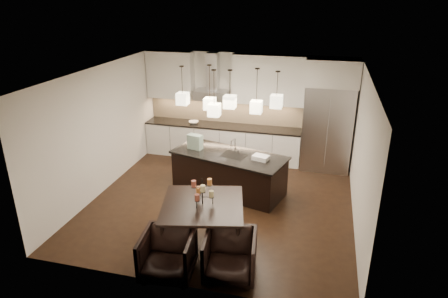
% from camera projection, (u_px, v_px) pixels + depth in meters
% --- Properties ---
extents(floor, '(5.50, 5.50, 0.02)m').
position_uv_depth(floor, '(222.00, 202.00, 8.71)').
color(floor, black).
rests_on(floor, ground).
extents(ceiling, '(5.50, 5.50, 0.02)m').
position_uv_depth(ceiling, '(221.00, 73.00, 7.67)').
color(ceiling, white).
rests_on(ceiling, wall_back).
extents(wall_back, '(5.50, 0.02, 2.80)m').
position_uv_depth(wall_back, '(248.00, 106.00, 10.67)').
color(wall_back, silver).
rests_on(wall_back, ground).
extents(wall_front, '(5.50, 0.02, 2.80)m').
position_uv_depth(wall_front, '(172.00, 207.00, 5.70)').
color(wall_front, silver).
rests_on(wall_front, ground).
extents(wall_left, '(0.02, 5.50, 2.80)m').
position_uv_depth(wall_left, '(101.00, 130.00, 8.83)').
color(wall_left, silver).
rests_on(wall_left, ground).
extents(wall_right, '(0.02, 5.50, 2.80)m').
position_uv_depth(wall_right, '(362.00, 154.00, 7.54)').
color(wall_right, silver).
rests_on(wall_right, ground).
extents(refrigerator, '(1.20, 0.72, 2.15)m').
position_uv_depth(refrigerator, '(327.00, 128.00, 9.96)').
color(refrigerator, '#B7B7BA').
rests_on(refrigerator, floor).
extents(fridge_panel, '(1.26, 0.72, 0.65)m').
position_uv_depth(fridge_panel, '(333.00, 72.00, 9.44)').
color(fridge_panel, silver).
rests_on(fridge_panel, refrigerator).
extents(lower_cabinets, '(4.21, 0.62, 0.88)m').
position_uv_depth(lower_cabinets, '(222.00, 142.00, 10.87)').
color(lower_cabinets, silver).
rests_on(lower_cabinets, floor).
extents(countertop, '(4.21, 0.66, 0.04)m').
position_uv_depth(countertop, '(222.00, 126.00, 10.70)').
color(countertop, black).
rests_on(countertop, lower_cabinets).
extents(backsplash, '(4.21, 0.02, 0.63)m').
position_uv_depth(backsplash, '(225.00, 111.00, 10.85)').
color(backsplash, '#CAB48F').
rests_on(backsplash, countertop).
extents(upper_cab_left, '(1.25, 0.35, 1.25)m').
position_uv_depth(upper_cab_left, '(170.00, 75.00, 10.70)').
color(upper_cab_left, silver).
rests_on(upper_cab_left, wall_back).
extents(upper_cab_right, '(1.85, 0.35, 1.25)m').
position_uv_depth(upper_cab_right, '(269.00, 80.00, 10.08)').
color(upper_cab_right, silver).
rests_on(upper_cab_right, wall_back).
extents(hood_canopy, '(0.90, 0.52, 0.24)m').
position_uv_depth(hood_canopy, '(212.00, 95.00, 10.51)').
color(hood_canopy, '#B7B7BA').
rests_on(hood_canopy, wall_back).
extents(hood_chimney, '(0.30, 0.28, 0.96)m').
position_uv_depth(hood_chimney, '(213.00, 71.00, 10.39)').
color(hood_chimney, '#B7B7BA').
rests_on(hood_chimney, hood_canopy).
extents(fruit_bowl, '(0.32, 0.32, 0.06)m').
position_uv_depth(fruit_bowl, '(194.00, 122.00, 10.82)').
color(fruit_bowl, silver).
rests_on(fruit_bowl, countertop).
extents(island_body, '(2.63, 1.59, 0.86)m').
position_uv_depth(island_body, '(229.00, 173.00, 9.01)').
color(island_body, black).
rests_on(island_body, floor).
extents(island_top, '(2.72, 1.68, 0.04)m').
position_uv_depth(island_top, '(229.00, 155.00, 8.85)').
color(island_top, black).
rests_on(island_top, island_body).
extents(faucet, '(0.16, 0.25, 0.37)m').
position_uv_depth(faucet, '(235.00, 146.00, 8.80)').
color(faucet, silver).
rests_on(faucet, island_top).
extents(tote_bag, '(0.37, 0.26, 0.33)m').
position_uv_depth(tote_bag, '(195.00, 142.00, 9.09)').
color(tote_bag, '#1E502F').
rests_on(tote_bag, island_top).
extents(food_container, '(0.38, 0.31, 0.10)m').
position_uv_depth(food_container, '(261.00, 158.00, 8.53)').
color(food_container, silver).
rests_on(food_container, island_top).
extents(dining_table, '(1.67, 1.67, 0.84)m').
position_uv_depth(dining_table, '(203.00, 224.00, 7.07)').
color(dining_table, black).
rests_on(dining_table, floor).
extents(candelabra, '(0.48, 0.48, 0.49)m').
position_uv_depth(candelabra, '(202.00, 191.00, 6.83)').
color(candelabra, black).
rests_on(candelabra, dining_table).
extents(candle_a, '(0.10, 0.10, 0.11)m').
position_uv_depth(candle_a, '(211.00, 194.00, 6.84)').
color(candle_a, beige).
rests_on(candle_a, candelabra).
extents(candle_b, '(0.10, 0.10, 0.11)m').
position_uv_depth(candle_b, '(198.00, 190.00, 6.97)').
color(candle_b, orange).
rests_on(candle_b, candelabra).
extents(candle_c, '(0.10, 0.10, 0.11)m').
position_uv_depth(candle_c, '(197.00, 197.00, 6.72)').
color(candle_c, brown).
rests_on(candle_c, candelabra).
extents(candle_d, '(0.10, 0.10, 0.11)m').
position_uv_depth(candle_d, '(210.00, 182.00, 6.87)').
color(candle_d, orange).
rests_on(candle_d, candelabra).
extents(candle_e, '(0.10, 0.10, 0.11)m').
position_uv_depth(candle_e, '(194.00, 184.00, 6.80)').
color(candle_e, brown).
rests_on(candle_e, candelabra).
extents(candle_f, '(0.10, 0.10, 0.11)m').
position_uv_depth(candle_f, '(203.00, 188.00, 6.64)').
color(candle_f, beige).
rests_on(candle_f, candelabra).
extents(armchair_left, '(0.90, 0.92, 0.76)m').
position_uv_depth(armchair_left, '(168.00, 255.00, 6.32)').
color(armchair_left, black).
rests_on(armchair_left, floor).
extents(armchair_right, '(0.91, 0.93, 0.76)m').
position_uv_depth(armchair_right, '(230.00, 256.00, 6.30)').
color(armchair_right, black).
rests_on(armchair_right, floor).
extents(pendant_a, '(0.24, 0.24, 0.26)m').
position_uv_depth(pendant_a, '(183.00, 99.00, 8.67)').
color(pendant_a, beige).
rests_on(pendant_a, ceiling).
extents(pendant_b, '(0.24, 0.24, 0.26)m').
position_uv_depth(pendant_b, '(210.00, 104.00, 8.87)').
color(pendant_b, beige).
rests_on(pendant_b, ceiling).
extents(pendant_c, '(0.24, 0.24, 0.26)m').
position_uv_depth(pendant_c, '(230.00, 102.00, 8.24)').
color(pendant_c, beige).
rests_on(pendant_c, ceiling).
extents(pendant_d, '(0.24, 0.24, 0.26)m').
position_uv_depth(pendant_d, '(256.00, 107.00, 8.47)').
color(pendant_d, beige).
rests_on(pendant_d, ceiling).
extents(pendant_e, '(0.24, 0.24, 0.26)m').
position_uv_depth(pendant_e, '(276.00, 101.00, 8.10)').
color(pendant_e, beige).
rests_on(pendant_e, ceiling).
extents(pendant_f, '(0.24, 0.24, 0.26)m').
position_uv_depth(pendant_f, '(214.00, 110.00, 8.33)').
color(pendant_f, beige).
rests_on(pendant_f, ceiling).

